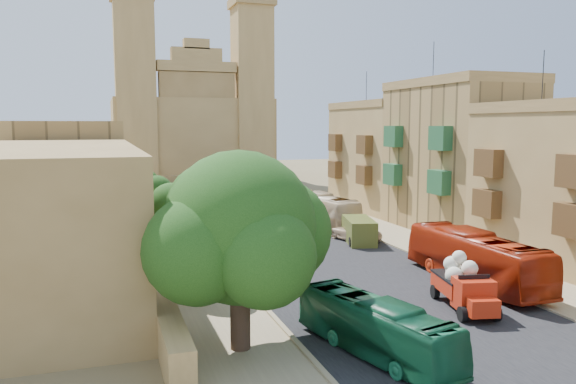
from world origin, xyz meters
TOP-DOWN VIEW (x-y plane):
  - ground at (0.00, 0.00)m, footprint 260.00×260.00m
  - road_surface at (0.00, 30.00)m, footprint 14.00×140.00m
  - sidewalk_east at (9.50, 30.00)m, footprint 5.00×140.00m
  - sidewalk_west at (-9.50, 30.00)m, footprint 5.00×140.00m
  - kerb_east at (7.00, 30.00)m, footprint 0.25×140.00m
  - kerb_west at (-7.00, 30.00)m, footprint 0.25×140.00m
  - townhouse_c at (15.95, 25.00)m, footprint 9.00×14.00m
  - townhouse_d at (15.95, 39.00)m, footprint 9.00×14.00m
  - west_wall at (-12.50, 20.00)m, footprint 1.00×40.00m
  - west_building_low at (-18.00, 18.00)m, footprint 10.00×28.00m
  - west_building_mid at (-18.00, 44.00)m, footprint 10.00×22.00m
  - church at (-0.00, 78.61)m, footprint 28.00×22.50m
  - ficus_tree at (-9.42, 4.01)m, footprint 8.64×7.95m
  - street_tree_a at (-10.00, 12.00)m, footprint 3.06×3.06m
  - street_tree_b at (-10.00, 24.00)m, footprint 3.46×3.46m
  - street_tree_c at (-10.00, 36.00)m, footprint 3.16×3.16m
  - street_tree_d at (-10.00, 48.00)m, footprint 2.88×2.88m
  - red_truck at (2.92, 5.43)m, footprint 2.97×5.35m
  - olive_pickup at (5.04, 22.55)m, footprint 3.23×5.19m
  - bus_green_north at (-4.26, 1.58)m, footprint 4.06×8.84m
  - bus_red_east at (6.50, 9.33)m, footprint 2.71×11.37m
  - bus_cream_east at (5.10, 31.09)m, footprint 3.75×11.26m
  - car_blue_a at (-5.00, 11.97)m, footprint 2.71×3.87m
  - car_white_a at (-2.61, 35.87)m, footprint 1.67×4.25m
  - car_cream at (5.00, 23.41)m, footprint 3.41×5.36m
  - car_dkblue at (-5.00, 45.23)m, footprint 2.79×4.99m
  - car_white_b at (2.56, 43.80)m, footprint 1.88×3.91m
  - car_blue_b at (-3.08, 58.25)m, footprint 2.38×3.86m
  - pedestrian_a at (10.12, 9.26)m, footprint 0.68×0.57m
  - pedestrian_c at (9.37, 12.93)m, footprint 0.62×1.06m

SIDE VIEW (x-z plane):
  - ground at x=0.00m, z-range 0.00..0.00m
  - road_surface at x=0.00m, z-range 0.00..0.01m
  - sidewalk_east at x=9.50m, z-range 0.00..0.01m
  - sidewalk_west at x=-9.50m, z-range 0.00..0.01m
  - kerb_east at x=7.00m, z-range 0.00..0.12m
  - kerb_west at x=-7.00m, z-range 0.00..0.12m
  - car_blue_b at x=-3.08m, z-range 0.00..1.20m
  - car_blue_a at x=-5.00m, z-range 0.00..1.22m
  - car_white_b at x=2.56m, z-range 0.00..1.29m
  - car_dkblue at x=-5.00m, z-range 0.00..1.37m
  - car_cream at x=5.00m, z-range 0.00..1.38m
  - car_white_a at x=-2.61m, z-range 0.00..1.38m
  - pedestrian_a at x=10.12m, z-range 0.00..1.58m
  - pedestrian_c at x=9.37m, z-range 0.00..1.69m
  - west_wall at x=-12.50m, z-range 0.00..1.80m
  - olive_pickup at x=5.04m, z-range -0.02..1.97m
  - bus_green_north at x=-4.26m, z-range 0.00..2.40m
  - red_truck at x=2.92m, z-range -0.18..2.79m
  - bus_cream_east at x=5.10m, z-range 0.00..3.08m
  - bus_red_east at x=6.50m, z-range 0.00..3.16m
  - street_tree_d at x=-10.00m, z-range 0.74..5.17m
  - street_tree_a at x=-10.00m, z-range 0.79..5.49m
  - street_tree_c at x=-10.00m, z-range 0.82..5.68m
  - street_tree_b at x=-10.00m, z-range 0.90..6.23m
  - west_building_low at x=-18.00m, z-range 0.00..8.40m
  - west_building_mid at x=-18.00m, z-range 0.00..10.00m
  - ficus_tree at x=-9.42m, z-range 0.79..9.42m
  - townhouse_d at x=15.95m, z-range -1.79..14.11m
  - townhouse_c at x=15.95m, z-range -1.79..15.61m
  - church at x=0.00m, z-range -8.63..27.67m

